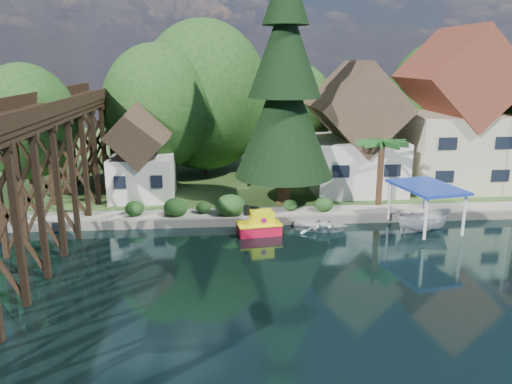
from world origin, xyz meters
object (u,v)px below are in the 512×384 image
at_px(boat_canopy, 425,212).
at_px(palm_tree, 382,145).
at_px(house_left, 354,137).
at_px(conifer, 285,88).
at_px(boat_white_a, 321,224).
at_px(trestle_bridge, 37,164).
at_px(house_center, 453,120).
at_px(shed, 142,158).
at_px(tugboat, 259,225).

bearing_deg(boat_canopy, palm_tree, 108.81).
distance_m(house_left, conifer, 9.17).
xyz_separation_m(house_left, boat_white_a, (-4.75, -9.31, -4.75)).
bearing_deg(conifer, boat_canopy, -32.86).
relative_size(trestle_bridge, conifer, 2.37).
xyz_separation_m(house_center, palm_tree, (-8.37, -5.90, -1.14)).
distance_m(conifer, boat_white_a, 10.52).
bearing_deg(boat_canopy, house_left, 102.58).
relative_size(palm_tree, boat_canopy, 0.97).
distance_m(shed, boat_white_a, 15.76).
height_order(trestle_bridge, palm_tree, trestle_bridge).
distance_m(trestle_bridge, house_left, 25.42).
bearing_deg(boat_white_a, house_center, -38.53).
bearing_deg(shed, house_center, 4.24).
distance_m(house_left, shed, 18.11).
height_order(house_left, tugboat, house_left).
relative_size(trestle_bridge, tugboat, 13.94).
bearing_deg(shed, trestle_bridge, -118.19).
distance_m(shed, palm_tree, 19.09).
relative_size(tugboat, boat_canopy, 0.56).
height_order(conifer, tugboat, conifer).
distance_m(house_left, house_center, 9.10).
relative_size(shed, tugboat, 2.48).
bearing_deg(boat_white_a, house_left, -11.07).
bearing_deg(palm_tree, conifer, 172.41).
height_order(conifer, boat_canopy, conifer).
height_order(palm_tree, boat_canopy, palm_tree).
bearing_deg(house_left, trestle_bridge, -154.79).
xyz_separation_m(house_center, tugboat, (-18.13, -10.40, -5.77)).
xyz_separation_m(trestle_bridge, tugboat, (13.87, 0.93, -4.70)).
relative_size(house_center, boat_canopy, 2.46).
xyz_separation_m(palm_tree, boat_white_a, (-5.39, -3.91, -4.89)).
distance_m(house_left, tugboat, 14.19).
xyz_separation_m(house_left, palm_tree, (0.63, -5.40, 0.14)).
height_order(trestle_bridge, boat_white_a, trestle_bridge).
distance_m(conifer, palm_tree, 8.57).
height_order(house_center, tugboat, house_center).
xyz_separation_m(trestle_bridge, palm_tree, (23.63, 5.43, -0.07)).
bearing_deg(shed, boat_canopy, -23.36).
relative_size(house_left, shed, 1.40).
relative_size(tugboat, boat_white_a, 0.84).
height_order(boat_white_a, boat_canopy, boat_canopy).
bearing_deg(boat_canopy, house_center, 58.07).
distance_m(house_center, boat_canopy, 13.64).
bearing_deg(conifer, shed, 165.45).
distance_m(house_center, shed, 27.20).
height_order(conifer, boat_white_a, conifer).
xyz_separation_m(house_left, conifer, (-6.77, -4.42, 4.35)).
bearing_deg(shed, palm_tree, -11.83).
bearing_deg(house_left, shed, -175.23).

